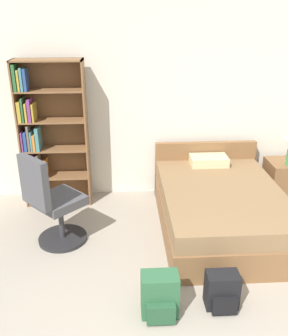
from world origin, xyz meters
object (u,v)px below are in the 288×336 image
at_px(backpack_black, 222,291).
at_px(backpack_green, 160,296).
at_px(office_chair, 52,204).
at_px(bookshelf, 46,138).
at_px(nightstand, 285,180).
at_px(bed, 219,206).

distance_m(backpack_black, backpack_green, 0.57).
bearing_deg(office_chair, bookshelf, 101.74).
height_order(bookshelf, nightstand, bookshelf).
bearing_deg(bed, office_chair, -172.73).
distance_m(bookshelf, backpack_black, 2.95).
relative_size(bookshelf, backpack_black, 5.65).
xyz_separation_m(bookshelf, nightstand, (3.28, -0.09, -0.66)).
bearing_deg(nightstand, office_chair, -162.68).
relative_size(nightstand, backpack_green, 1.36).
height_order(backpack_black, backpack_green, backpack_green).
distance_m(bookshelf, bed, 2.40).
bearing_deg(office_chair, backpack_green, -46.87).
height_order(bed, office_chair, office_chair).
xyz_separation_m(nightstand, backpack_green, (-1.98, -2.11, -0.08)).
bearing_deg(nightstand, backpack_green, -133.06).
xyz_separation_m(office_chair, backpack_green, (1.09, -1.16, -0.31)).
height_order(bookshelf, bed, bookshelf).
distance_m(office_chair, backpack_green, 1.62).
distance_m(office_chair, nightstand, 3.21).
relative_size(bed, backpack_green, 4.92).
bearing_deg(bookshelf, nightstand, -1.58).
relative_size(bed, office_chair, 1.82).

